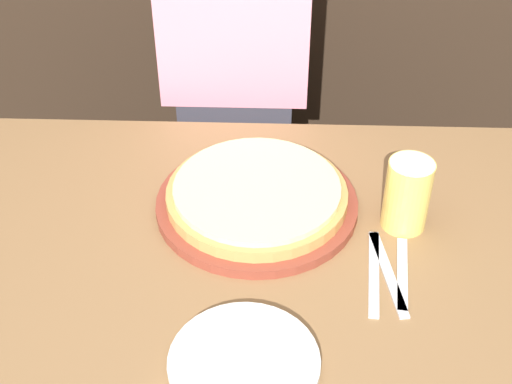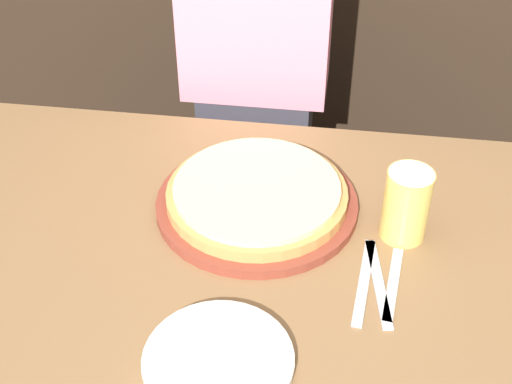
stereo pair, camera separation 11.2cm
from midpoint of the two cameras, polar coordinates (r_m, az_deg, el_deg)
name	(u,v)px [view 2 (the right image)]	position (r m, az deg, el deg)	size (l,w,h in m)	color
dining_table	(250,373)	(1.60, 1.55, -14.37)	(1.41, 0.83, 0.75)	olive
pizza_on_board	(256,198)	(1.38, 2.31, -0.54)	(0.39, 0.39, 0.06)	brown
beer_glass	(407,202)	(1.33, 14.35, -0.86)	(0.09, 0.09, 0.14)	#E5C65B
dinner_plate	(218,361)	(1.13, -0.12, -13.48)	(0.24, 0.24, 0.02)	silver
fork	(364,281)	(1.27, 11.15, -7.11)	(0.04, 0.21, 0.00)	silver
dinner_knife	(378,283)	(1.27, 12.27, -7.19)	(0.05, 0.21, 0.00)	silver
spoon	(393,284)	(1.28, 13.39, -7.27)	(0.04, 0.18, 0.00)	silver
diner_person	(257,108)	(1.85, 1.79, 6.71)	(0.35, 0.20, 1.35)	#33333D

